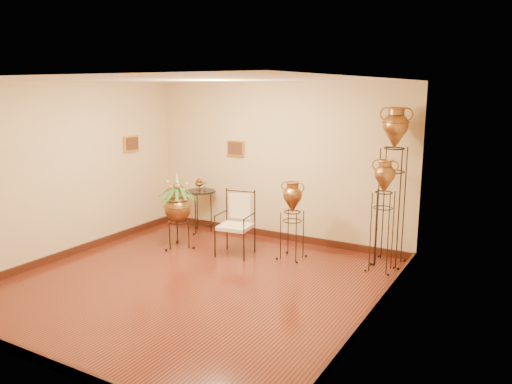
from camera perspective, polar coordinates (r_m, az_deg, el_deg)
The scene contains 8 objects.
ground at distance 7.20m, azimuth -6.98°, elevation -10.25°, with size 5.00×5.00×0.00m, color maroon.
room_shell at distance 6.76m, azimuth -7.35°, elevation 3.53°, with size 5.02×5.02×2.81m.
amphora_tall at distance 7.85m, azimuth 15.31°, elevation 0.78°, with size 0.63×0.63×2.45m.
amphora_mid at distance 7.59m, azimuth 14.27°, elevation -2.55°, with size 0.45×0.45×1.70m.
amphora_short at distance 7.96m, azimuth 4.16°, elevation -3.20°, with size 0.45×0.45×1.28m.
planter_urn at distance 8.55m, azimuth -8.94°, elevation -1.48°, with size 0.85×0.85×1.35m.
armchair at distance 8.14m, azimuth -2.42°, elevation -3.68°, with size 0.66×0.62×1.04m.
side_table at distance 9.54m, azimuth -6.28°, elevation -2.08°, with size 0.60×0.60×1.01m.
Camera 1 is at (4.03, -5.33, 2.69)m, focal length 35.00 mm.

